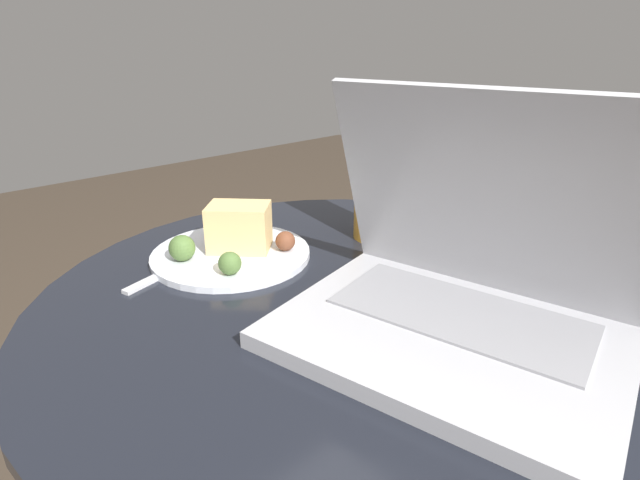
# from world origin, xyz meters

# --- Properties ---
(table) EXTENTS (0.74, 0.74, 0.57)m
(table) POSITION_xyz_m (0.00, 0.00, 0.43)
(table) COLOR black
(table) RESTS_ON ground_plane
(laptop) EXTENTS (0.37, 0.31, 0.25)m
(laptop) POSITION_xyz_m (0.14, 0.01, 0.62)
(laptop) COLOR #B2B2B7
(laptop) RESTS_ON table
(beer_glass) EXTENTS (0.07, 0.07, 0.19)m
(beer_glass) POSITION_xyz_m (-0.09, 0.16, 0.66)
(beer_glass) COLOR gold
(beer_glass) RESTS_ON table
(snack_plate) EXTENTS (0.22, 0.22, 0.07)m
(snack_plate) POSITION_xyz_m (-0.18, -0.04, 0.59)
(snack_plate) COLOR silver
(snack_plate) RESTS_ON table
(fork) EXTENTS (0.07, 0.17, 0.00)m
(fork) POSITION_xyz_m (-0.20, -0.10, 0.57)
(fork) COLOR silver
(fork) RESTS_ON table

